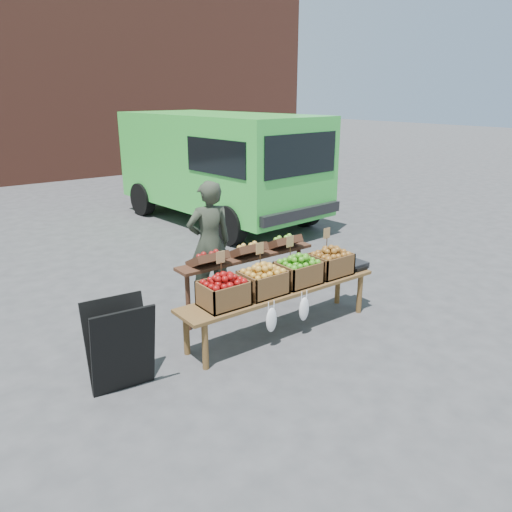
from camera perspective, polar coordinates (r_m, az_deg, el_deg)
ground at (r=5.99m, az=0.38°, el=-9.84°), size 80.00×80.00×0.00m
delivery_van at (r=11.38m, az=-4.21°, el=9.92°), size 2.88×5.50×2.38m
vendor at (r=6.84m, az=-5.35°, el=1.49°), size 0.70×0.53×1.72m
chalkboard_sign at (r=5.10m, az=-15.24°, el=-9.92°), size 0.65×0.40×0.93m
back_table at (r=6.58m, az=-0.99°, el=-2.22°), size 2.10×0.44×1.04m
display_bench at (r=6.13m, az=2.83°, el=-6.19°), size 2.70×0.56×0.57m
crate_golden_apples at (r=5.51m, az=-3.73°, el=-4.29°), size 0.50×0.40×0.28m
crate_russet_pears at (r=5.81m, az=0.81°, el=-3.05°), size 0.50×0.40×0.28m
crate_red_apples at (r=6.14m, az=4.87°, el=-1.92°), size 0.50×0.40×0.28m
crate_green_apples at (r=6.50m, az=8.49°, el=-0.90°), size 0.50×0.40×0.28m
weighing_scale at (r=6.83m, az=10.97°, el=-0.99°), size 0.34×0.30×0.08m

